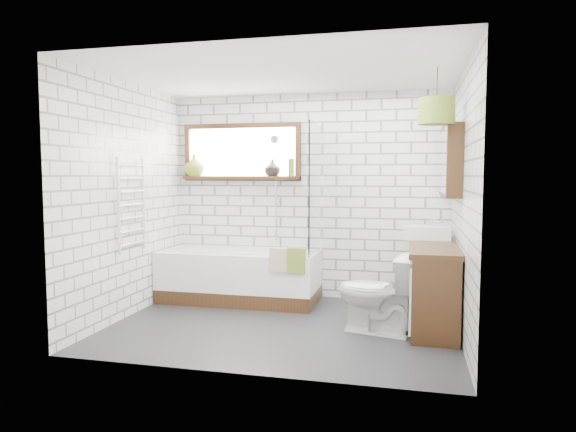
% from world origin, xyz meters
% --- Properties ---
extents(floor, '(3.40, 2.60, 0.01)m').
position_xyz_m(floor, '(0.00, 0.00, -0.01)').
color(floor, black).
rests_on(floor, ground).
extents(ceiling, '(3.40, 2.60, 0.01)m').
position_xyz_m(ceiling, '(0.00, 0.00, 2.50)').
color(ceiling, white).
rests_on(ceiling, ground).
extents(wall_back, '(3.40, 0.01, 2.50)m').
position_xyz_m(wall_back, '(0.00, 1.30, 1.25)').
color(wall_back, white).
rests_on(wall_back, ground).
extents(wall_front, '(3.40, 0.01, 2.50)m').
position_xyz_m(wall_front, '(0.00, -1.30, 1.25)').
color(wall_front, white).
rests_on(wall_front, ground).
extents(wall_left, '(0.01, 2.60, 2.50)m').
position_xyz_m(wall_left, '(-1.70, 0.00, 1.25)').
color(wall_left, white).
rests_on(wall_left, ground).
extents(wall_right, '(0.01, 2.60, 2.50)m').
position_xyz_m(wall_right, '(1.70, 0.00, 1.25)').
color(wall_right, white).
rests_on(wall_right, ground).
extents(window, '(1.52, 0.16, 0.68)m').
position_xyz_m(window, '(-0.85, 1.26, 1.80)').
color(window, black).
rests_on(window, wall_back).
extents(towel_radiator, '(0.06, 0.52, 1.00)m').
position_xyz_m(towel_radiator, '(-1.66, 0.00, 1.20)').
color(towel_radiator, white).
rests_on(towel_radiator, wall_left).
extents(mirror_cabinet, '(0.16, 1.20, 0.70)m').
position_xyz_m(mirror_cabinet, '(1.62, 0.60, 1.65)').
color(mirror_cabinet, black).
rests_on(mirror_cabinet, wall_right).
extents(shower_riser, '(0.02, 0.02, 1.30)m').
position_xyz_m(shower_riser, '(-0.40, 1.26, 1.35)').
color(shower_riser, silver).
rests_on(shower_riser, wall_back).
extents(bathtub, '(1.87, 0.83, 0.61)m').
position_xyz_m(bathtub, '(-0.75, 0.89, 0.30)').
color(bathtub, white).
rests_on(bathtub, floor).
extents(shower_screen, '(0.02, 0.72, 1.50)m').
position_xyz_m(shower_screen, '(0.16, 0.89, 1.36)').
color(shower_screen, white).
rests_on(shower_screen, bathtub).
extents(towel_green, '(0.20, 0.06, 0.28)m').
position_xyz_m(towel_green, '(0.03, 0.47, 0.59)').
color(towel_green, olive).
rests_on(towel_green, bathtub).
extents(towel_beige, '(0.20, 0.05, 0.26)m').
position_xyz_m(towel_beige, '(-0.16, 0.47, 0.59)').
color(towel_beige, tan).
rests_on(towel_beige, bathtub).
extents(vanity, '(0.46, 1.43, 0.82)m').
position_xyz_m(vanity, '(1.47, 0.37, 0.41)').
color(vanity, black).
rests_on(vanity, floor).
extents(basin, '(0.49, 0.43, 0.14)m').
position_xyz_m(basin, '(1.41, 0.87, 0.89)').
color(basin, white).
rests_on(basin, vanity).
extents(tap, '(0.04, 0.04, 0.17)m').
position_xyz_m(tap, '(1.57, 0.87, 0.95)').
color(tap, silver).
rests_on(tap, vanity).
extents(toilet, '(0.60, 0.85, 0.78)m').
position_xyz_m(toilet, '(0.94, -0.01, 0.39)').
color(toilet, white).
rests_on(toilet, floor).
extents(vase_olive, '(0.31, 0.31, 0.27)m').
position_xyz_m(vase_olive, '(-1.48, 1.23, 1.62)').
color(vase_olive, olive).
rests_on(vase_olive, window).
extents(vase_dark, '(0.21, 0.21, 0.21)m').
position_xyz_m(vase_dark, '(-0.44, 1.23, 1.58)').
color(vase_dark, black).
rests_on(vase_dark, window).
extents(bottle, '(0.09, 0.09, 0.21)m').
position_xyz_m(bottle, '(-0.20, 1.23, 1.59)').
color(bottle, olive).
rests_on(bottle, window).
extents(pendant, '(0.33, 0.33, 0.24)m').
position_xyz_m(pendant, '(1.45, 0.03, 2.10)').
color(pendant, olive).
rests_on(pendant, ceiling).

